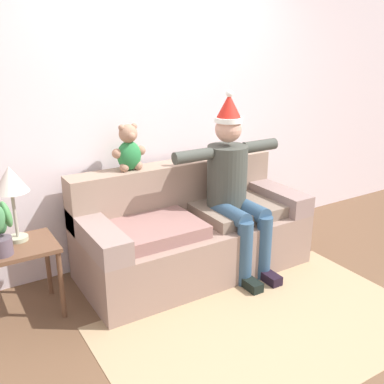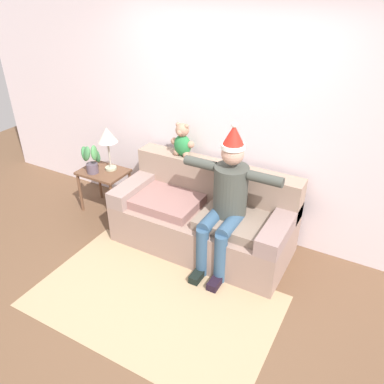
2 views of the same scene
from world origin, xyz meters
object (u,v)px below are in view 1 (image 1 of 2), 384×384
Objects in this scene: teddy_bear at (129,150)px; side_table at (14,258)px; couch at (191,230)px; person_seated at (234,183)px; table_lamp at (10,183)px.

side_table is at bearing -166.73° from teddy_bear.
person_seated reaches higher than couch.
person_seated is at bearing -6.23° from side_table.
side_table is at bearing 173.77° from person_seated.
person_seated reaches higher than teddy_bear.
teddy_bear reaches higher than table_lamp.
couch is 1.43m from side_table.
teddy_bear is 1.19m from side_table.
teddy_bear reaches higher than couch.
teddy_bear is (-0.43, 0.26, 0.71)m from couch.
table_lamp is at bearing 175.54° from couch.
person_seated is at bearing -29.83° from teddy_bear.
couch reaches higher than side_table.
person_seated is 1.78m from side_table.
side_table is (-1.74, 0.19, -0.31)m from person_seated.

